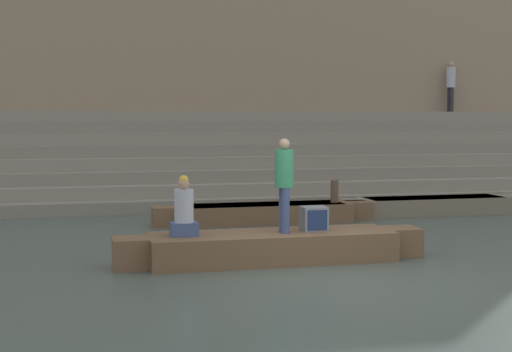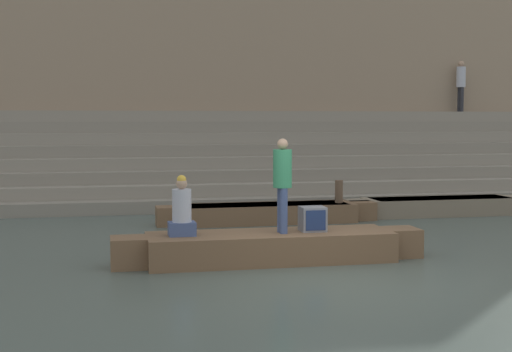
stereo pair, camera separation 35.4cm
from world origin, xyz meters
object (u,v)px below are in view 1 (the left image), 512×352
(moored_boat_shore, at_px, (434,205))
(moored_boat_distant, at_px, (264,213))
(person_standing, at_px, (284,179))
(person_on_steps, at_px, (451,82))
(mooring_post, at_px, (334,200))
(rowboat_main, at_px, (272,246))
(tv_set, at_px, (314,219))
(person_rowing, at_px, (184,212))

(moored_boat_shore, distance_m, moored_boat_distant, 4.74)
(person_standing, height_order, person_on_steps, person_on_steps)
(person_standing, bearing_deg, mooring_post, 71.67)
(moored_boat_shore, relative_size, moored_boat_distant, 0.96)
(mooring_post, bearing_deg, rowboat_main, -121.59)
(moored_boat_distant, bearing_deg, moored_boat_shore, 9.08)
(person_on_steps, bearing_deg, moored_boat_shore, 13.34)
(mooring_post, bearing_deg, person_on_steps, 44.24)
(moored_boat_distant, xyz_separation_m, mooring_post, (1.77, -0.07, 0.26))
(tv_set, distance_m, moored_boat_distant, 4.67)
(rowboat_main, xyz_separation_m, person_rowing, (-1.55, -0.00, 0.65))
(tv_set, height_order, person_on_steps, person_on_steps)
(moored_boat_distant, bearing_deg, person_standing, -96.10)
(tv_set, relative_size, moored_boat_distant, 0.08)
(person_standing, height_order, tv_set, person_standing)
(person_standing, xyz_separation_m, moored_boat_shore, (5.57, 5.14, -1.22))
(person_standing, relative_size, moored_boat_shore, 0.32)
(rowboat_main, bearing_deg, person_standing, -22.97)
(person_standing, height_order, moored_boat_distant, person_standing)
(mooring_post, distance_m, person_on_steps, 9.87)
(person_rowing, xyz_separation_m, mooring_post, (4.36, 4.57, -0.43))
(mooring_post, bearing_deg, moored_boat_shore, 9.45)
(moored_boat_shore, distance_m, person_on_steps, 7.90)
(person_standing, height_order, moored_boat_shore, person_standing)
(person_rowing, relative_size, moored_boat_distant, 0.19)
(person_rowing, relative_size, person_on_steps, 0.58)
(person_rowing, distance_m, moored_boat_distant, 5.36)
(moored_boat_shore, distance_m, mooring_post, 3.01)
(person_standing, relative_size, tv_set, 3.76)
(moored_boat_distant, height_order, mooring_post, mooring_post)
(moored_boat_shore, xyz_separation_m, moored_boat_distant, (-4.72, -0.42, 0.00))
(person_standing, distance_m, moored_boat_distant, 4.94)
(person_standing, distance_m, person_on_steps, 14.68)
(person_rowing, relative_size, mooring_post, 1.03)
(moored_boat_shore, xyz_separation_m, person_on_steps, (3.71, 6.00, 3.56))
(moored_boat_distant, height_order, person_on_steps, person_on_steps)
(tv_set, height_order, moored_boat_distant, tv_set)
(rowboat_main, height_order, tv_set, tv_set)
(person_standing, distance_m, mooring_post, 5.41)
(rowboat_main, bearing_deg, mooring_post, 56.12)
(person_rowing, bearing_deg, moored_boat_shore, 34.71)
(person_rowing, distance_m, mooring_post, 6.33)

